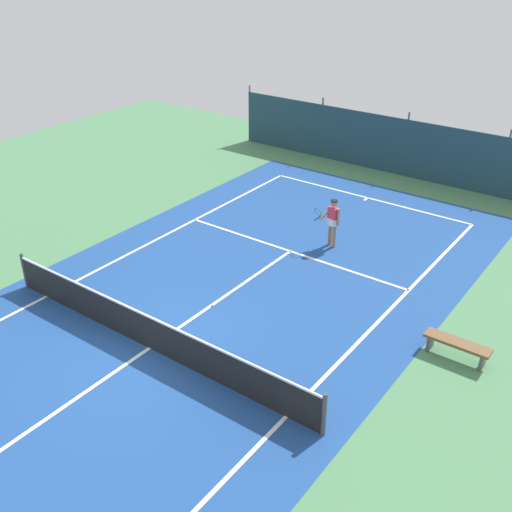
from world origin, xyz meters
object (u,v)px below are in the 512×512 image
object	(u,v)px
tennis_net	(148,331)
tennis_ball_near_player	(212,305)
tennis_player	(333,219)
courtside_bench	(457,345)

from	to	relation	value
tennis_net	tennis_ball_near_player	size ratio (longest dim) A/B	153.33
tennis_ball_near_player	tennis_player	bearing A→B (deg)	80.82
tennis_player	tennis_net	bearing A→B (deg)	101.20
tennis_net	courtside_bench	xyz separation A→B (m)	(6.31, 4.13, -0.14)
tennis_net	tennis_player	bearing A→B (deg)	83.43
tennis_player	courtside_bench	distance (m)	6.44
tennis_net	tennis_ball_near_player	xyz separation A→B (m)	(0.04, 2.39, -0.48)
tennis_net	courtside_bench	bearing A→B (deg)	33.22
tennis_ball_near_player	courtside_bench	bearing A→B (deg)	15.56
tennis_player	tennis_ball_near_player	bearing A→B (deg)	98.59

